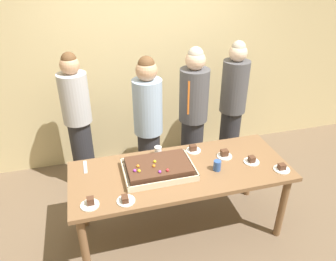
{
  "coord_description": "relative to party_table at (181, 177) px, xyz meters",
  "views": [
    {
      "loc": [
        -0.76,
        -2.31,
        2.54
      ],
      "look_at": [
        -0.08,
        0.15,
        1.11
      ],
      "focal_mm": 34.28,
      "sensor_mm": 36.0,
      "label": 1
    }
  ],
  "objects": [
    {
      "name": "ground_plane",
      "position": [
        0.0,
        0.0,
        -0.68
      ],
      "size": [
        12.0,
        12.0,
        0.0
      ],
      "primitive_type": "plane",
      "color": "brown"
    },
    {
      "name": "interior_back_panel",
      "position": [
        0.0,
        1.6,
        0.82
      ],
      "size": [
        8.0,
        0.12,
        3.0
      ],
      "primitive_type": "cube",
      "color": "#CCB784",
      "rests_on": "ground_plane"
    },
    {
      "name": "party_table",
      "position": [
        0.0,
        0.0,
        0.0
      ],
      "size": [
        2.04,
        0.81,
        0.76
      ],
      "color": "brown",
      "rests_on": "ground_plane"
    },
    {
      "name": "sheet_cake",
      "position": [
        -0.21,
        0.02,
        0.13
      ],
      "size": [
        0.64,
        0.45,
        0.12
      ],
      "color": "beige",
      "rests_on": "party_table"
    },
    {
      "name": "plated_slice_near_left",
      "position": [
        -0.84,
        -0.26,
        0.11
      ],
      "size": [
        0.15,
        0.15,
        0.07
      ],
      "color": "white",
      "rests_on": "party_table"
    },
    {
      "name": "plated_slice_near_right",
      "position": [
        0.48,
        0.1,
        0.11
      ],
      "size": [
        0.15,
        0.15,
        0.07
      ],
      "color": "white",
      "rests_on": "party_table"
    },
    {
      "name": "plated_slice_far_left",
      "position": [
        0.9,
        -0.25,
        0.11
      ],
      "size": [
        0.15,
        0.15,
        0.06
      ],
      "color": "white",
      "rests_on": "party_table"
    },
    {
      "name": "plated_slice_far_right",
      "position": [
        0.22,
        0.27,
        0.11
      ],
      "size": [
        0.15,
        0.15,
        0.07
      ],
      "color": "white",
      "rests_on": "party_table"
    },
    {
      "name": "plated_slice_center_front",
      "position": [
        -0.56,
        -0.3,
        0.11
      ],
      "size": [
        0.15,
        0.15,
        0.06
      ],
      "color": "white",
      "rests_on": "party_table"
    },
    {
      "name": "plated_slice_center_back",
      "position": [
        0.69,
        -0.06,
        0.11
      ],
      "size": [
        0.15,
        0.15,
        0.07
      ],
      "color": "white",
      "rests_on": "party_table"
    },
    {
      "name": "drink_cup_nearest",
      "position": [
        0.32,
        -0.09,
        0.14
      ],
      "size": [
        0.07,
        0.07,
        0.1
      ],
      "primitive_type": "cylinder",
      "color": "#2D5199",
      "rests_on": "party_table"
    },
    {
      "name": "drink_cup_middle",
      "position": [
        -0.15,
        0.29,
        0.14
      ],
      "size": [
        0.07,
        0.07,
        0.1
      ],
      "primitive_type": "cylinder",
      "color": "white",
      "rests_on": "party_table"
    },
    {
      "name": "cake_server_utensil",
      "position": [
        -0.86,
        0.27,
        0.09
      ],
      "size": [
        0.03,
        0.2,
        0.01
      ],
      "primitive_type": "cube",
      "color": "silver",
      "rests_on": "party_table"
    },
    {
      "name": "person_serving_front",
      "position": [
        -0.15,
        0.71,
        0.2
      ],
      "size": [
        0.31,
        0.31,
        1.65
      ],
      "rotation": [
        0.0,
        0.0,
        -1.65
      ],
      "color": "#28282D",
      "rests_on": "ground_plane"
    },
    {
      "name": "person_green_shirt_behind",
      "position": [
        -0.89,
        1.05,
        0.19
      ],
      "size": [
        0.32,
        0.32,
        1.66
      ],
      "rotation": [
        0.0,
        0.0,
        -0.99
      ],
      "color": "#28282D",
      "rests_on": "ground_plane"
    },
    {
      "name": "person_striped_tie_right",
      "position": [
        0.96,
        0.96,
        0.2
      ],
      "size": [
        0.32,
        0.32,
        1.67
      ],
      "rotation": [
        0.0,
        0.0,
        -2.46
      ],
      "color": "#28282D",
      "rests_on": "ground_plane"
    },
    {
      "name": "person_far_right_suit",
      "position": [
        0.39,
        0.8,
        0.21
      ],
      "size": [
        0.33,
        0.33,
        1.69
      ],
      "rotation": [
        0.0,
        0.0,
        -2.23
      ],
      "color": "#28282D",
      "rests_on": "ground_plane"
    }
  ]
}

